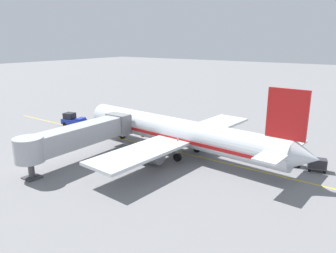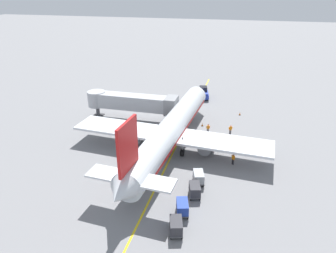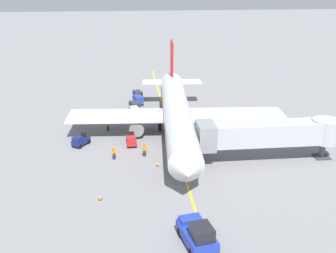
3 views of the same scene
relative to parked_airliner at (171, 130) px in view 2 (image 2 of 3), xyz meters
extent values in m
plane|color=slate|center=(0.63, 0.08, -3.19)|extent=(400.00, 400.00, 0.00)
cube|color=gold|center=(0.63, 0.08, -3.18)|extent=(0.24, 80.00, 0.01)
cylinder|color=silver|center=(0.02, 0.27, 0.10)|extent=(5.84, 32.18, 3.70)
cube|color=red|center=(0.02, 0.27, -0.36)|extent=(5.70, 29.62, 0.44)
cone|color=silver|center=(1.17, 17.43, 0.10)|extent=(3.78, 2.64, 3.63)
cone|color=silver|center=(-1.15, -17.09, 0.40)|extent=(3.33, 3.00, 3.14)
cube|color=black|center=(1.05, 15.64, 0.75)|extent=(2.84, 1.28, 0.60)
cube|color=silver|center=(-0.05, -0.73, -0.55)|extent=(30.28, 7.20, 0.36)
cylinder|color=gray|center=(-5.48, 0.44, -1.80)|extent=(2.21, 3.33, 2.00)
cylinder|color=gray|center=(5.49, -0.30, -1.80)|extent=(2.21, 3.33, 2.00)
cube|color=red|center=(-0.99, -14.69, 4.70)|extent=(0.61, 4.41, 5.50)
cube|color=silver|center=(-0.97, -14.49, 0.65)|extent=(10.15, 3.26, 0.24)
cylinder|color=black|center=(0.77, 11.45, -2.64)|extent=(0.52, 1.13, 1.10)
cylinder|color=gray|center=(0.77, 11.45, -1.09)|extent=(0.24, 0.24, 2.00)
cylinder|color=black|center=(-2.41, -1.57, -2.64)|extent=(0.52, 1.13, 1.10)
cylinder|color=gray|center=(-2.41, -1.57, -1.09)|extent=(0.24, 0.24, 2.00)
cylinder|color=black|center=(2.18, -1.88, -2.64)|extent=(0.52, 1.13, 1.10)
cylinder|color=gray|center=(2.18, -1.88, -1.09)|extent=(0.24, 0.24, 2.00)
cube|color=#A8AAAF|center=(-9.10, 9.19, 0.30)|extent=(15.33, 2.80, 2.60)
cube|color=gray|center=(-2.24, 9.19, 0.30)|extent=(2.00, 3.50, 2.99)
cylinder|color=#A8AAAF|center=(-16.77, 9.19, 0.30)|extent=(3.36, 3.36, 2.86)
cylinder|color=#4C4C51|center=(-16.77, 9.19, -2.09)|extent=(0.70, 0.70, 2.19)
cube|color=#38383A|center=(-16.77, 9.19, -3.11)|extent=(1.80, 1.80, 0.16)
cube|color=#1E339E|center=(1.37, 24.34, -2.34)|extent=(3.04, 4.75, 0.90)
cube|color=black|center=(1.17, 25.31, -1.34)|extent=(1.99, 2.14, 1.10)
cube|color=#1E339E|center=(1.68, 22.83, -1.71)|extent=(2.05, 1.45, 0.36)
cylinder|color=black|center=(2.58, 23.13, -2.79)|extent=(0.50, 0.85, 0.80)
cylinder|color=black|center=(0.74, 22.75, -2.79)|extent=(0.50, 0.85, 0.80)
cylinder|color=black|center=(2.00, 25.93, -2.79)|extent=(0.50, 0.85, 0.80)
cylinder|color=black|center=(0.17, 25.55, -2.79)|extent=(0.50, 0.85, 0.80)
cube|color=navy|center=(12.92, 2.41, -2.56)|extent=(2.38, 2.75, 0.70)
cube|color=navy|center=(13.30, 2.99, -1.99)|extent=(1.43, 1.44, 0.44)
cube|color=black|center=(12.54, 1.84, -1.89)|extent=(0.79, 0.60, 0.64)
cylinder|color=black|center=(12.99, 2.52, -1.91)|extent=(0.21, 0.26, 0.54)
cylinder|color=black|center=(12.95, 3.44, -2.91)|extent=(0.48, 0.58, 0.56)
cylinder|color=black|center=(13.85, 2.84, -2.91)|extent=(0.48, 0.58, 0.56)
cylinder|color=black|center=(11.99, 1.98, -2.91)|extent=(0.48, 0.58, 0.56)
cylinder|color=black|center=(12.89, 1.38, -2.91)|extent=(0.48, 0.58, 0.56)
cube|color=#B21E1E|center=(6.36, 2.94, -2.56)|extent=(1.34, 2.56, 0.70)
cube|color=#B21E1E|center=(6.32, 3.63, -1.99)|extent=(1.08, 1.11, 0.44)
cube|color=black|center=(6.40, 2.25, -1.89)|extent=(0.85, 0.21, 0.64)
cylinder|color=black|center=(6.35, 3.06, -1.91)|extent=(0.09, 0.27, 0.54)
cylinder|color=black|center=(5.77, 3.78, -2.91)|extent=(0.23, 0.57, 0.56)
cylinder|color=black|center=(6.85, 3.84, -2.91)|extent=(0.23, 0.57, 0.56)
cylinder|color=black|center=(5.87, 2.03, -2.91)|extent=(0.23, 0.57, 0.56)
cylinder|color=black|center=(6.95, 2.10, -2.91)|extent=(0.23, 0.57, 0.56)
cube|color=#4C4C51|center=(5.60, -8.12, -2.77)|extent=(1.85, 2.47, 0.12)
cube|color=#999EA3|center=(5.60, -8.12, -2.16)|extent=(1.76, 2.35, 1.10)
cylinder|color=#4C4C51|center=(5.20, -6.73, -2.78)|extent=(0.26, 0.69, 0.07)
cylinder|color=black|center=(4.84, -7.48, -3.01)|extent=(0.21, 0.38, 0.36)
cylinder|color=black|center=(5.91, -7.18, -3.01)|extent=(0.21, 0.38, 0.36)
cylinder|color=black|center=(5.30, -9.07, -3.01)|extent=(0.21, 0.38, 0.36)
cylinder|color=black|center=(6.36, -8.76, -3.01)|extent=(0.21, 0.38, 0.36)
cube|color=#4C4C51|center=(5.60, -10.86, -2.77)|extent=(1.85, 2.47, 0.12)
cube|color=#2D2D33|center=(5.60, -10.86, -2.16)|extent=(1.76, 2.35, 1.10)
cylinder|color=#4C4C51|center=(5.20, -9.46, -2.78)|extent=(0.26, 0.69, 0.07)
cylinder|color=black|center=(4.84, -10.21, -3.01)|extent=(0.21, 0.38, 0.36)
cylinder|color=black|center=(5.90, -9.91, -3.01)|extent=(0.21, 0.38, 0.36)
cylinder|color=black|center=(5.29, -11.80, -3.01)|extent=(0.21, 0.38, 0.36)
cylinder|color=black|center=(6.36, -11.50, -3.01)|extent=(0.21, 0.38, 0.36)
cube|color=#4C4C51|center=(4.84, -14.33, -2.77)|extent=(1.85, 2.47, 0.12)
cube|color=#233D9E|center=(4.84, -14.33, -2.16)|extent=(1.76, 2.35, 1.10)
cylinder|color=#4C4C51|center=(4.44, -12.93, -2.78)|extent=(0.26, 0.69, 0.07)
cylinder|color=black|center=(4.08, -13.69, -3.01)|extent=(0.21, 0.38, 0.36)
cylinder|color=black|center=(5.14, -13.38, -3.01)|extent=(0.21, 0.38, 0.36)
cylinder|color=black|center=(4.53, -15.27, -3.01)|extent=(0.21, 0.38, 0.36)
cylinder|color=black|center=(5.59, -14.97, -3.01)|extent=(0.21, 0.38, 0.36)
cube|color=#4C4C51|center=(4.83, -17.32, -2.77)|extent=(1.85, 2.47, 0.12)
cube|color=#2D2D33|center=(4.83, -17.32, -2.16)|extent=(1.76, 2.35, 1.10)
cylinder|color=#4C4C51|center=(4.43, -15.93, -2.78)|extent=(0.26, 0.69, 0.07)
cylinder|color=black|center=(4.07, -16.68, -3.01)|extent=(0.21, 0.38, 0.36)
cylinder|color=black|center=(5.13, -16.37, -3.01)|extent=(0.21, 0.38, 0.36)
cylinder|color=black|center=(4.52, -18.26, -3.01)|extent=(0.21, 0.38, 0.36)
cylinder|color=black|center=(5.58, -17.96, -3.01)|extent=(0.21, 0.38, 0.36)
cylinder|color=#232328|center=(8.61, 7.21, -2.76)|extent=(0.15, 0.15, 0.85)
cylinder|color=#232328|center=(8.43, 7.12, -2.76)|extent=(0.15, 0.15, 0.85)
cube|color=orange|center=(8.52, 7.17, -2.04)|extent=(0.45, 0.38, 0.60)
cylinder|color=orange|center=(8.75, 7.28, -2.09)|extent=(0.24, 0.18, 0.57)
cylinder|color=orange|center=(8.30, 7.05, -2.09)|extent=(0.24, 0.18, 0.57)
sphere|color=tan|center=(8.52, 7.17, -1.61)|extent=(0.22, 0.22, 0.22)
cube|color=red|center=(8.52, 7.17, -1.59)|extent=(0.27, 0.19, 0.10)
cylinder|color=#232328|center=(4.91, 6.71, -2.76)|extent=(0.15, 0.15, 0.85)
cylinder|color=#232328|center=(4.71, 6.66, -2.76)|extent=(0.15, 0.15, 0.85)
cube|color=orange|center=(4.81, 6.69, -2.04)|extent=(0.42, 0.32, 0.60)
cylinder|color=orange|center=(5.05, 6.74, -2.09)|extent=(0.24, 0.14, 0.57)
cylinder|color=orange|center=(4.57, 6.63, -2.09)|extent=(0.24, 0.14, 0.57)
sphere|color=#997051|center=(4.81, 6.69, -1.61)|extent=(0.22, 0.22, 0.22)
cube|color=red|center=(4.81, 6.69, -1.59)|extent=(0.28, 0.14, 0.10)
cylinder|color=#232328|center=(9.64, -2.54, -2.76)|extent=(0.15, 0.15, 0.85)
cylinder|color=#232328|center=(9.49, -2.41, -2.76)|extent=(0.15, 0.15, 0.85)
cube|color=orange|center=(9.57, -2.48, -2.04)|extent=(0.44, 0.43, 0.60)
cylinder|color=orange|center=(9.75, -2.64, -2.09)|extent=(0.23, 0.22, 0.57)
cylinder|color=orange|center=(9.38, -2.31, -2.09)|extent=(0.23, 0.22, 0.57)
sphere|color=#997051|center=(9.57, -2.48, -1.61)|extent=(0.22, 0.22, 0.22)
cube|color=red|center=(9.57, -2.48, -1.59)|extent=(0.25, 0.24, 0.10)
cube|color=black|center=(9.73, 16.38, -3.17)|extent=(0.36, 0.36, 0.04)
cone|color=orange|center=(9.73, 16.38, -2.87)|extent=(0.30, 0.30, 0.55)
cylinder|color=white|center=(9.73, 16.38, -2.84)|extent=(0.21, 0.21, 0.06)
cube|color=black|center=(3.44, 9.47, -3.17)|extent=(0.36, 0.36, 0.04)
cone|color=orange|center=(3.44, 9.47, -2.87)|extent=(0.30, 0.30, 0.55)
cylinder|color=white|center=(3.44, 9.47, -2.84)|extent=(0.21, 0.21, 0.06)
camera|label=1|loc=(-35.54, -23.76, 12.34)|focal=34.21mm
camera|label=2|loc=(10.02, -40.77, 19.78)|focal=32.95mm
camera|label=3|loc=(6.66, 51.79, 17.95)|focal=43.03mm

